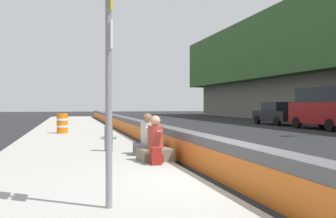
{
  "coord_description": "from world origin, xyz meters",
  "views": [
    {
      "loc": [
        -6.79,
        2.88,
        1.52
      ],
      "look_at": [
        7.86,
        -0.79,
        1.35
      ],
      "focal_mm": 42.22,
      "sensor_mm": 36.0,
      "label": 1
    }
  ],
  "objects": [
    {
      "name": "seated_person_middle",
      "position": [
        3.97,
        0.76,
        0.5
      ],
      "size": [
        0.8,
        0.9,
        1.14
      ],
      "color": "#424247",
      "rests_on": "sidewalk_strip"
    },
    {
      "name": "fire_hydrant",
      "position": [
        5.01,
        1.75,
        0.59
      ],
      "size": [
        0.26,
        0.46,
        0.88
      ],
      "color": "#47663D",
      "rests_on": "sidewalk_strip"
    },
    {
      "name": "jersey_barrier",
      "position": [
        0.0,
        0.0,
        0.42
      ],
      "size": [
        76.0,
        0.45,
        0.85
      ],
      "color": "#545456",
      "rests_on": "ground_plane"
    },
    {
      "name": "route_sign_post",
      "position": [
        -1.5,
        2.36,
        2.23
      ],
      "size": [
        0.44,
        0.09,
        3.6
      ],
      "color": "gray",
      "rests_on": "sidewalk_strip"
    },
    {
      "name": "construction_barrel",
      "position": [
        12.82,
        3.21,
        0.62
      ],
      "size": [
        0.54,
        0.54,
        0.95
      ],
      "color": "orange",
      "rests_on": "sidewalk_strip"
    },
    {
      "name": "seated_person_foreground",
      "position": [
        2.67,
        0.83,
        0.49
      ],
      "size": [
        0.76,
        0.87,
        1.11
      ],
      "color": "#706651",
      "rests_on": "sidewalk_strip"
    },
    {
      "name": "ground_plane",
      "position": [
        0.0,
        0.0,
        0.0
      ],
      "size": [
        160.0,
        160.0,
        0.0
      ],
      "primitive_type": "plane",
      "color": "#232326",
      "rests_on": "ground"
    },
    {
      "name": "parked_car_fourth",
      "position": [
        13.97,
        -12.17,
        1.35
      ],
      "size": [
        5.12,
        2.15,
        2.56
      ],
      "color": "maroon",
      "rests_on": "ground_plane"
    },
    {
      "name": "parked_car_midline",
      "position": [
        19.78,
        -12.2,
        0.86
      ],
      "size": [
        4.54,
        2.03,
        1.71
      ],
      "color": "black",
      "rests_on": "ground_plane"
    },
    {
      "name": "sidewalk_strip",
      "position": [
        0.0,
        2.65,
        0.07
      ],
      "size": [
        80.0,
        4.4,
        0.14
      ],
      "primitive_type": "cube",
      "color": "#A8A59E",
      "rests_on": "ground_plane"
    },
    {
      "name": "backpack",
      "position": [
        2.08,
        0.94,
        0.33
      ],
      "size": [
        0.32,
        0.28,
        0.4
      ],
      "color": "maroon",
      "rests_on": "sidewalk_strip"
    }
  ]
}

